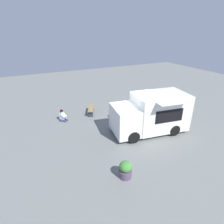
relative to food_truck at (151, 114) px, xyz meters
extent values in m
plane|color=slate|center=(-0.61, 0.65, -1.17)|extent=(40.00, 40.00, 0.00)
cube|color=white|center=(0.56, -0.08, 0.16)|extent=(3.53, 2.59, 2.26)
cube|color=white|center=(-1.75, 0.26, -0.13)|extent=(1.68, 2.24, 1.68)
cube|color=black|center=(-2.42, 0.35, 0.17)|extent=(0.27, 1.70, 0.64)
cube|color=black|center=(0.40, -1.15, 0.30)|extent=(1.78, 0.28, 0.79)
cube|color=white|center=(0.36, -1.43, 1.25)|extent=(2.02, 0.87, 0.03)
cube|color=black|center=(-0.13, 0.02, -1.07)|extent=(4.62, 2.33, 0.20)
cylinder|color=black|center=(-1.42, 1.18, -0.80)|extent=(0.75, 0.32, 0.73)
cylinder|color=black|center=(-1.70, -0.72, -0.80)|extent=(0.75, 0.32, 0.73)
cylinder|color=black|center=(1.27, 0.79, -0.80)|extent=(0.75, 0.32, 0.73)
cylinder|color=black|center=(1.00, -1.11, -0.80)|extent=(0.75, 0.32, 0.73)
ellipsoid|color=navy|center=(-4.81, 3.95, -1.10)|extent=(0.67, 0.68, 0.13)
cube|color=navy|center=(-4.77, 3.73, -1.11)|extent=(0.31, 0.35, 0.11)
cube|color=navy|center=(-4.61, 3.86, -1.11)|extent=(0.31, 0.35, 0.11)
cube|color=silver|center=(-4.81, 3.95, -0.80)|extent=(0.38, 0.40, 0.48)
sphere|color=beige|center=(-4.81, 3.95, -0.45)|extent=(0.22, 0.22, 0.22)
sphere|color=black|center=(-4.81, 3.95, -0.42)|extent=(0.23, 0.23, 0.23)
cube|color=silver|center=(-4.80, 3.78, -0.73)|extent=(0.28, 0.32, 0.26)
cube|color=silver|center=(-4.64, 3.91, -0.73)|extent=(0.28, 0.32, 0.26)
cylinder|color=#DDAD5F|center=(-4.62, 3.71, -0.80)|extent=(0.19, 0.32, 0.08)
cube|color=#EA663D|center=(-4.62, 3.71, -0.79)|extent=(0.14, 0.26, 0.02)
cylinder|color=beige|center=(3.36, 2.96, -1.04)|extent=(0.47, 0.47, 0.25)
torus|color=beige|center=(3.36, 2.96, -0.93)|extent=(0.49, 0.49, 0.04)
ellipsoid|color=#397126|center=(3.36, 2.96, -0.73)|extent=(0.50, 0.50, 0.43)
sphere|color=white|center=(3.52, 3.01, -0.61)|extent=(0.08, 0.08, 0.08)
sphere|color=white|center=(3.25, 3.15, -0.71)|extent=(0.06, 0.06, 0.06)
sphere|color=white|center=(3.19, 2.97, -0.62)|extent=(0.05, 0.05, 0.05)
sphere|color=white|center=(3.30, 3.13, -0.62)|extent=(0.06, 0.06, 0.06)
sphere|color=white|center=(3.52, 2.89, -0.63)|extent=(0.08, 0.08, 0.08)
cylinder|color=#56425B|center=(-3.48, -2.91, -0.98)|extent=(0.57, 0.57, 0.37)
torus|color=#52465A|center=(-3.48, -2.91, -0.82)|extent=(0.59, 0.59, 0.04)
ellipsoid|color=#428338|center=(-3.48, -2.91, -0.59)|extent=(0.57, 0.57, 0.48)
sphere|color=white|center=(-3.63, -2.78, -0.46)|extent=(0.06, 0.06, 0.06)
sphere|color=white|center=(-3.70, -2.91, -0.49)|extent=(0.08, 0.08, 0.08)
sphere|color=white|center=(-3.62, -2.75, -0.49)|extent=(0.09, 0.09, 0.09)
sphere|color=white|center=(-3.28, -2.95, -0.47)|extent=(0.09, 0.09, 0.09)
sphere|color=white|center=(-3.67, -3.07, -0.57)|extent=(0.07, 0.07, 0.07)
sphere|color=white|center=(-3.62, -3.07, -0.48)|extent=(0.06, 0.06, 0.06)
cube|color=olive|center=(-2.51, 4.20, -0.70)|extent=(0.97, 1.54, 0.06)
cube|color=#26313D|center=(-2.75, 3.64, -0.95)|extent=(0.34, 0.21, 0.43)
cube|color=#26313D|center=(-2.27, 4.75, -0.95)|extent=(0.34, 0.21, 0.43)
camera|label=1|loc=(-6.82, -8.46, 4.95)|focal=29.86mm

